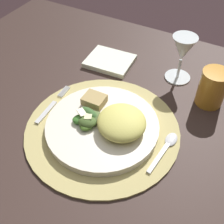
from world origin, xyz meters
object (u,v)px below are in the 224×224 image
dinner_plate (102,126)px  spoon (167,145)px  wine_glass (183,51)px  napkin (110,61)px  fork (52,106)px  dining_table (107,145)px  amber_tumbler (212,88)px

dinner_plate → spoon: (0.16, 0.03, -0.01)m
dinner_plate → wine_glass: wine_glass is taller
dinner_plate → napkin: (-0.12, 0.25, -0.01)m
dinner_plate → fork: (-0.16, 0.00, -0.01)m
dining_table → spoon: size_ratio=9.13×
dinner_plate → spoon: bearing=9.2°
fork → dining_table: bearing=19.8°
dining_table → wine_glass: bearing=64.3°
amber_tumbler → wine_glass: bearing=150.9°
dinner_plate → amber_tumbler: (0.20, 0.23, 0.04)m
dining_table → amber_tumbler: amber_tumbler is taller
dining_table → dinner_plate: dinner_plate is taller
dining_table → dinner_plate: 0.16m
amber_tumbler → dining_table: bearing=-142.0°
fork → spoon: size_ratio=1.15×
spoon → amber_tumbler: amber_tumbler is taller
napkin → wine_glass: size_ratio=1.02×
dinner_plate → spoon: size_ratio=2.06×
napkin → amber_tumbler: 0.33m
dining_table → fork: (-0.14, -0.05, 0.14)m
dining_table → dinner_plate: bearing=-70.6°
dining_table → napkin: size_ratio=8.72×
wine_glass → amber_tumbler: 0.13m
dinner_plate → fork: bearing=178.7°
spoon → amber_tumbler: size_ratio=1.32×
wine_glass → spoon: bearing=-75.8°
dining_table → spoon: 0.23m
dining_table → amber_tumbler: 0.34m
spoon → wine_glass: wine_glass is taller
wine_glass → amber_tumbler: bearing=-29.1°
fork → spoon: 0.32m
dinner_plate → napkin: bearing=115.0°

